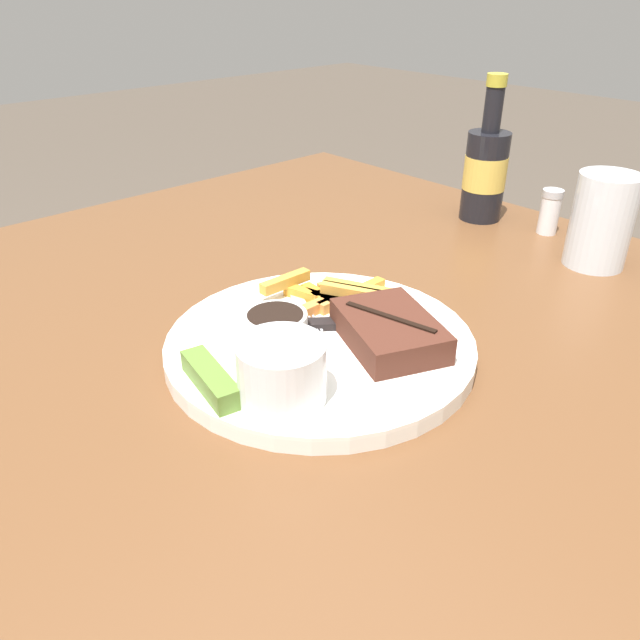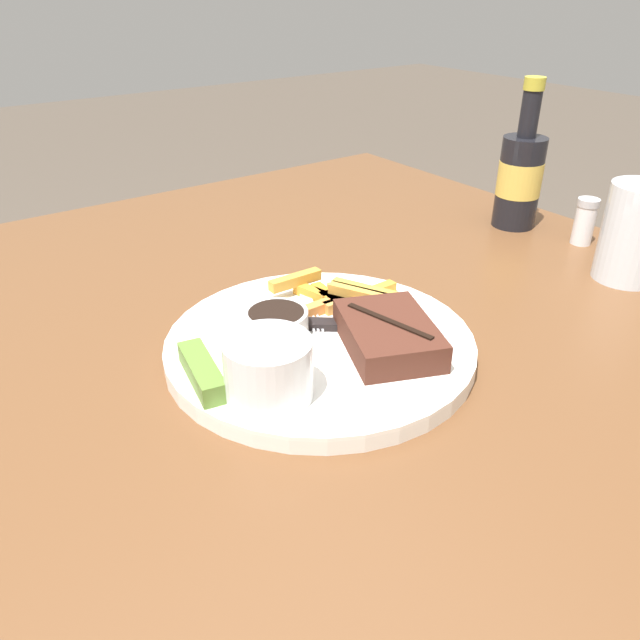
# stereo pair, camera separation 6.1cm
# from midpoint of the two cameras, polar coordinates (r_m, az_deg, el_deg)

# --- Properties ---
(dining_table) EXTENTS (1.17, 1.09, 0.74)m
(dining_table) POSITION_cam_midpoint_polar(r_m,az_deg,el_deg) (0.67, -2.61, -8.88)
(dining_table) COLOR brown
(dining_table) RESTS_ON ground_plane
(dinner_plate) EXTENTS (0.31, 0.31, 0.02)m
(dinner_plate) POSITION_cam_midpoint_polar(r_m,az_deg,el_deg) (0.62, -2.80, -2.40)
(dinner_plate) COLOR white
(dinner_plate) RESTS_ON dining_table
(steak_portion) EXTENTS (0.14, 0.12, 0.03)m
(steak_portion) POSITION_cam_midpoint_polar(r_m,az_deg,el_deg) (0.60, 3.49, -1.04)
(steak_portion) COLOR #472319
(steak_portion) RESTS_ON dinner_plate
(fries_pile) EXTENTS (0.12, 0.13, 0.02)m
(fries_pile) POSITION_cam_midpoint_polar(r_m,az_deg,el_deg) (0.68, -1.19, 2.20)
(fries_pile) COLOR gold
(fries_pile) RESTS_ON dinner_plate
(coleslaw_cup) EXTENTS (0.08, 0.08, 0.05)m
(coleslaw_cup) POSITION_cam_midpoint_polar(r_m,az_deg,el_deg) (0.52, -6.91, -4.53)
(coleslaw_cup) COLOR white
(coleslaw_cup) RESTS_ON dinner_plate
(dipping_sauce_cup) EXTENTS (0.06, 0.06, 0.03)m
(dipping_sauce_cup) POSITION_cam_midpoint_polar(r_m,az_deg,el_deg) (0.62, -6.90, -0.45)
(dipping_sauce_cup) COLOR silver
(dipping_sauce_cup) RESTS_ON dinner_plate
(pickle_spear) EXTENTS (0.09, 0.04, 0.02)m
(pickle_spear) POSITION_cam_midpoint_polar(r_m,az_deg,el_deg) (0.56, -13.30, -5.22)
(pickle_spear) COLOR #567A2D
(pickle_spear) RESTS_ON dinner_plate
(fork_utensil) EXTENTS (0.13, 0.07, 0.00)m
(fork_utensil) POSITION_cam_midpoint_polar(r_m,az_deg,el_deg) (0.69, -4.54, 1.77)
(fork_utensil) COLOR #B7B7BC
(fork_utensil) RESTS_ON dinner_plate
(knife_utensil) EXTENTS (0.12, 0.14, 0.01)m
(knife_utensil) POSITION_cam_midpoint_polar(r_m,az_deg,el_deg) (0.64, 0.51, -0.46)
(knife_utensil) COLOR #B7B7BC
(knife_utensil) RESTS_ON dinner_plate
(beer_bottle) EXTENTS (0.06, 0.06, 0.21)m
(beer_bottle) POSITION_cam_midpoint_polar(r_m,az_deg,el_deg) (0.98, 13.14, 13.17)
(beer_bottle) COLOR black
(beer_bottle) RESTS_ON dining_table
(drinking_glass) EXTENTS (0.08, 0.08, 0.12)m
(drinking_glass) POSITION_cam_midpoint_polar(r_m,az_deg,el_deg) (0.86, 22.55, 8.33)
(drinking_glass) COLOR silver
(drinking_glass) RESTS_ON dining_table
(salt_shaker) EXTENTS (0.03, 0.03, 0.07)m
(salt_shaker) POSITION_cam_midpoint_polar(r_m,az_deg,el_deg) (0.96, 18.58, 9.36)
(salt_shaker) COLOR white
(salt_shaker) RESTS_ON dining_table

